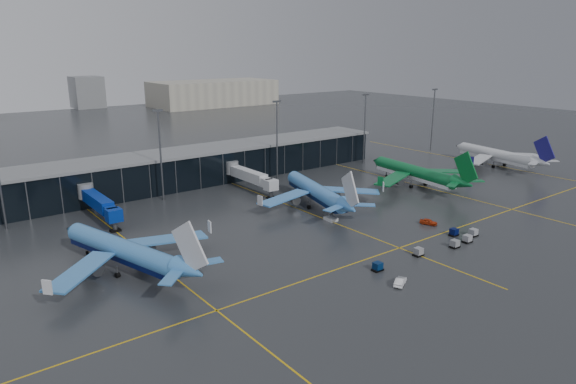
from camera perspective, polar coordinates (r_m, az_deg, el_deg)
ground at (r=116.75m, az=3.43°, el=-5.15°), size 600.00×600.00×0.00m
terminal_pier at (r=165.08m, az=-10.73°, el=2.81°), size 142.00×17.00×10.70m
jet_bridges at (r=135.64m, az=-20.26°, el=-1.10°), size 94.00×27.50×7.20m
flood_masts at (r=155.36m, az=-7.22°, el=5.32°), size 203.00×0.50×25.50m
distant_hangars at (r=374.16m, az=-18.59°, el=9.91°), size 260.00×71.00×22.00m
taxi_lines at (r=130.46m, az=3.72°, el=-2.87°), size 220.00×120.00×0.02m
airliner_arkefly at (r=103.39m, az=-18.05°, el=-4.86°), size 47.66×51.28×13.15m
airliner_klm_near at (r=138.82m, az=3.11°, el=1.10°), size 47.43×51.02×13.06m
airliner_aer_lingus at (r=163.92m, az=13.90°, el=2.99°), size 43.50×48.11×13.41m
airliner_ba at (r=200.83m, az=22.12°, el=4.53°), size 44.21×48.42×13.08m
baggage_carts at (r=116.10m, az=16.81°, el=-5.55°), size 33.62×6.01×1.70m
mobile_airstair at (r=128.38m, az=4.78°, el=-2.85°), size 2.21×3.21×3.45m
service_van_red at (r=129.66m, az=15.35°, el=-3.21°), size 3.05×4.52×1.43m
service_van_white at (r=96.61m, az=12.36°, el=-9.68°), size 4.48×3.30×1.41m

